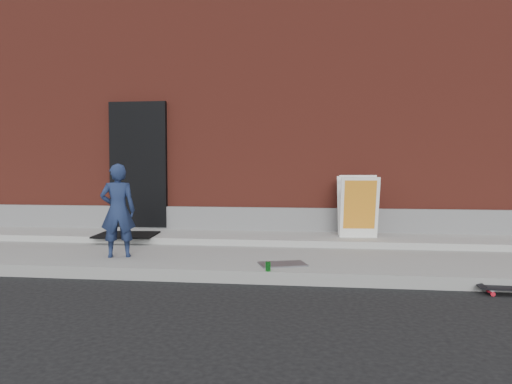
# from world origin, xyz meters

# --- Properties ---
(ground) EXTENTS (80.00, 80.00, 0.00)m
(ground) POSITION_xyz_m (0.00, 0.00, 0.00)
(ground) COLOR black
(ground) RESTS_ON ground
(sidewalk) EXTENTS (20.00, 3.00, 0.15)m
(sidewalk) POSITION_xyz_m (0.00, 1.50, 0.07)
(sidewalk) COLOR gray
(sidewalk) RESTS_ON ground
(apron) EXTENTS (20.00, 1.20, 0.10)m
(apron) POSITION_xyz_m (0.00, 2.40, 0.20)
(apron) COLOR gray
(apron) RESTS_ON sidewalk
(building) EXTENTS (20.00, 8.10, 5.00)m
(building) POSITION_xyz_m (-0.00, 6.99, 2.50)
(building) COLOR maroon
(building) RESTS_ON ground
(child) EXTENTS (0.53, 0.43, 1.26)m
(child) POSITION_xyz_m (-2.03, 0.69, 0.78)
(child) COLOR #1A274A
(child) RESTS_ON sidewalk
(pizza_sign) EXTENTS (0.64, 0.74, 0.98)m
(pizza_sign) POSITION_xyz_m (1.25, 2.36, 0.74)
(pizza_sign) COLOR white
(pizza_sign) RESTS_ON apron
(soda_can) EXTENTS (0.07, 0.07, 0.11)m
(soda_can) POSITION_xyz_m (0.06, 0.05, 0.21)
(soda_can) COLOR #1C8E28
(soda_can) RESTS_ON sidewalk
(doormat) EXTENTS (1.00, 0.84, 0.03)m
(doormat) POSITION_xyz_m (-2.45, 2.00, 0.26)
(doormat) COLOR black
(doormat) RESTS_ON apron
(utility_plate) EXTENTS (0.65, 0.52, 0.02)m
(utility_plate) POSITION_xyz_m (0.20, 0.45, 0.16)
(utility_plate) COLOR #5E5D63
(utility_plate) RESTS_ON sidewalk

